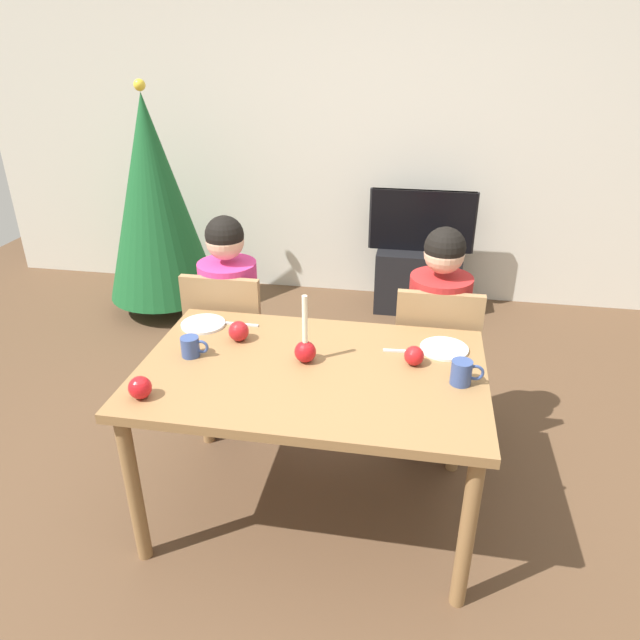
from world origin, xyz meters
The scene contains 20 objects.
ground_plane centered at (0.00, 0.00, 0.00)m, with size 7.68×7.68×0.00m, color brown.
back_wall centered at (0.00, 2.60, 1.30)m, with size 6.40×0.10×2.60m, color beige.
dining_table centered at (0.00, 0.00, 0.67)m, with size 1.40×0.90×0.75m.
chair_left centered at (-0.56, 0.61, 0.51)m, with size 0.40×0.40×0.90m.
chair_right centered at (0.51, 0.61, 0.51)m, with size 0.40×0.40×0.90m.
person_left_child centered at (-0.56, 0.64, 0.57)m, with size 0.30×0.30×1.17m.
person_right_child centered at (0.51, 0.64, 0.57)m, with size 0.30×0.30×1.17m.
tv_stand centered at (0.40, 2.30, 0.24)m, with size 0.64×0.40×0.48m, color black.
tv centered at (0.40, 2.30, 0.71)m, with size 0.79×0.05×0.46m.
christmas_tree centered at (-1.54, 1.94, 0.88)m, with size 0.82×0.82×1.70m.
candle_centerpiece centered at (-0.04, 0.05, 0.81)m, with size 0.09×0.09×0.30m.
plate_left centered at (-0.57, 0.29, 0.76)m, with size 0.20×0.20×0.01m, color silver.
plate_right centered at (0.53, 0.25, 0.76)m, with size 0.21×0.21×0.01m, color white.
mug_left centered at (-0.51, 0.01, 0.79)m, with size 0.12×0.08×0.09m.
mug_right centered at (0.59, -0.01, 0.80)m, with size 0.13×0.08×0.10m.
fork_left centered at (-0.40, 0.32, 0.75)m, with size 0.18×0.01×0.01m, color silver.
fork_right centered at (0.36, 0.20, 0.75)m, with size 0.18×0.01×0.01m, color silver.
apple_near_candle centered at (-0.36, 0.18, 0.79)m, with size 0.09×0.09×0.09m, color #B01A1E.
apple_by_left_plate centered at (-0.58, -0.32, 0.79)m, with size 0.09×0.09×0.09m, color red.
apple_by_right_mug centered at (0.41, 0.10, 0.79)m, with size 0.08×0.08×0.08m, color red.
Camera 1 is at (0.39, -1.98, 1.97)m, focal length 32.52 mm.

